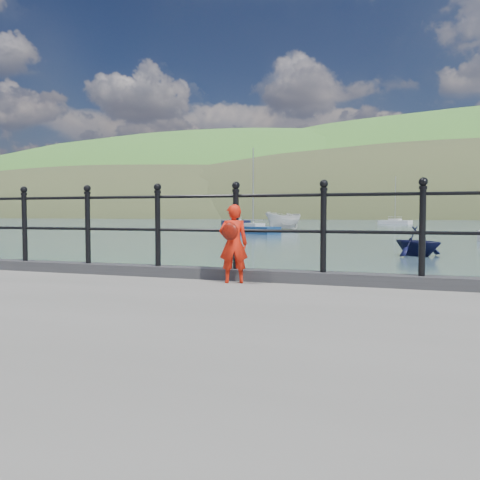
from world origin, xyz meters
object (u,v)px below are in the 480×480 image
at_px(railing, 196,220).
at_px(child, 233,243).
at_px(sailboat_port, 253,230).
at_px(launch_white, 283,221).
at_px(launch_navy, 417,241).
at_px(sailboat_deep, 395,222).
at_px(sailboat_left, 236,223).

height_order(railing, child, railing).
bearing_deg(sailboat_port, launch_white, 121.09).
bearing_deg(launch_navy, sailboat_deep, 45.36).
bearing_deg(launch_white, sailboat_deep, 103.91).
relative_size(railing, sailboat_port, 2.21).
xyz_separation_m(child, sailboat_port, (-12.31, 38.92, -1.18)).
relative_size(child, sailboat_left, 0.14).
xyz_separation_m(railing, launch_white, (-12.04, 51.45, -0.78)).
xyz_separation_m(launch_white, launch_navy, (14.95, -33.91, -0.37)).
xyz_separation_m(railing, sailboat_left, (-26.76, 75.76, -1.48)).
height_order(railing, sailboat_deep, sailboat_deep).
bearing_deg(sailboat_port, railing, -43.95).
relative_size(launch_white, sailboat_deep, 0.62).
height_order(launch_white, launch_navy, launch_white).
bearing_deg(sailboat_port, sailboat_left, 141.45).
bearing_deg(child, sailboat_deep, -112.01).
relative_size(railing, child, 17.61).
bearing_deg(sailboat_left, child, -102.09).
bearing_deg(sailboat_left, sailboat_deep, -7.30).
height_order(child, sailboat_port, sailboat_port).
xyz_separation_m(railing, child, (0.68, -0.31, -0.30)).
distance_m(sailboat_deep, sailboat_port, 50.11).
xyz_separation_m(launch_navy, sailboat_port, (-14.55, 21.07, -0.33)).
height_order(launch_white, sailboat_deep, sailboat_deep).
relative_size(railing, launch_navy, 7.13).
bearing_deg(launch_navy, sailboat_port, 76.79).
xyz_separation_m(child, sailboat_deep, (-1.66, 87.89, -1.18)).
distance_m(child, sailboat_deep, 87.91).
bearing_deg(child, sailboat_port, -95.54).
xyz_separation_m(sailboat_left, sailboat_deep, (25.78, 11.82, 0.00)).
bearing_deg(child, launch_white, -99.29).
bearing_deg(sailboat_left, railing, -102.47).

